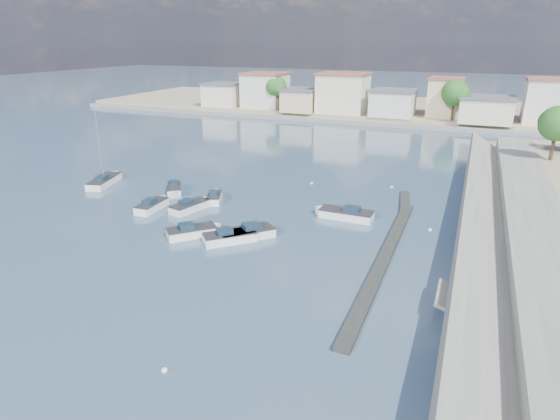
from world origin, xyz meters
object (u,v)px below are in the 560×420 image
motorboat_f (215,198)px  motorboat_h (233,237)px  motorboat_d (243,235)px  motorboat_a (153,206)px  motorboat_b (194,232)px  sailboat (105,181)px  motorboat_c (343,214)px  motorboat_g (174,190)px  motorboat_e (192,206)px

motorboat_f → motorboat_h: (6.89, -8.82, 0.00)m
motorboat_d → motorboat_h: (-0.60, -0.90, 0.00)m
motorboat_a → motorboat_b: (7.73, -4.36, -0.00)m
motorboat_b → motorboat_d: bearing=14.6°
motorboat_f → sailboat: 15.48m
motorboat_c → motorboat_h: size_ratio=1.29×
motorboat_d → sailboat: bearing=160.0°
motorboat_f → motorboat_c: bearing=1.7°
motorboat_h → sailboat: 24.21m
motorboat_f → motorboat_g: (-5.67, 0.66, 0.00)m
motorboat_c → motorboat_f: size_ratio=1.50×
motorboat_e → sailboat: bearing=165.4°
sailboat → motorboat_e: bearing=-14.6°
motorboat_g → sailboat: sailboat is taller
motorboat_a → motorboat_h: same height
motorboat_f → motorboat_h: bearing=-52.0°
motorboat_a → motorboat_g: size_ratio=1.14×
motorboat_c → sailboat: size_ratio=0.65×
motorboat_a → motorboat_e: size_ratio=0.95×
motorboat_g → motorboat_h: (12.56, -9.48, -0.00)m
motorboat_a → motorboat_b: size_ratio=1.08×
motorboat_d → sailboat: 24.44m
motorboat_b → motorboat_f: (-3.15, 9.05, 0.00)m
motorboat_b → motorboat_c: (11.17, 9.48, 0.00)m
motorboat_e → motorboat_h: (7.66, -5.45, 0.00)m
motorboat_c → motorboat_g: bearing=179.4°
motorboat_a → motorboat_b: same height
motorboat_d → motorboat_g: size_ratio=1.22×
motorboat_a → motorboat_d: (12.07, -3.23, -0.00)m
motorboat_b → motorboat_f: same height
motorboat_b → motorboat_g: bearing=132.3°
motorboat_b → motorboat_g: 13.11m
motorboat_d → motorboat_g: 15.70m
motorboat_f → sailboat: (-15.48, 0.46, 0.04)m
motorboat_g → sailboat: size_ratio=0.45×
motorboat_d → motorboat_f: (-7.48, 7.92, 0.00)m
motorboat_a → motorboat_g: same height
motorboat_a → motorboat_f: (4.58, 4.69, -0.00)m
motorboat_a → motorboat_h: size_ratio=1.03×
motorboat_a → motorboat_d: size_ratio=0.93×
motorboat_c → motorboat_h: (-7.43, -9.25, -0.00)m
motorboat_d → motorboat_a: bearing=165.0°
motorboat_c → motorboat_e: bearing=-165.9°
motorboat_b → motorboat_g: size_ratio=1.06×
motorboat_b → sailboat: sailboat is taller
motorboat_b → motorboat_e: 6.90m
motorboat_b → motorboat_h: size_ratio=0.96×
motorboat_h → sailboat: bearing=157.5°
motorboat_c → motorboat_h: same height
motorboat_b → motorboat_d: size_ratio=0.87×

